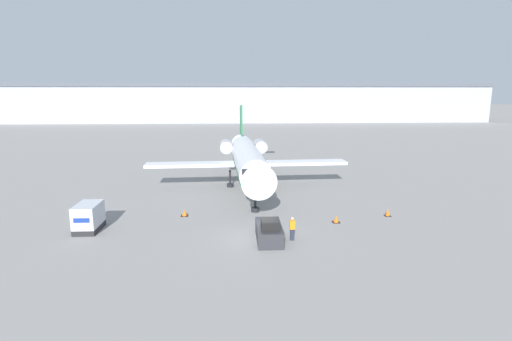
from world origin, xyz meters
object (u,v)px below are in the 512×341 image
(traffic_cone_right, at_px, (336,219))
(airplane_main, at_px, (247,158))
(luggage_cart, at_px, (89,217))
(pushback_tug, at_px, (269,231))
(traffic_cone_mid, at_px, (388,213))
(worker_near_tug, at_px, (292,228))
(traffic_cone_left, at_px, (184,213))

(traffic_cone_right, bearing_deg, airplane_main, 119.41)
(luggage_cart, distance_m, traffic_cone_right, 20.79)
(pushback_tug, relative_size, traffic_cone_right, 6.65)
(luggage_cart, relative_size, traffic_cone_mid, 4.54)
(airplane_main, height_order, traffic_cone_mid, airplane_main)
(pushback_tug, bearing_deg, worker_near_tug, -3.01)
(pushback_tug, distance_m, traffic_cone_left, 9.68)
(worker_near_tug, xyz_separation_m, traffic_cone_right, (4.42, 3.98, -0.69))
(pushback_tug, relative_size, traffic_cone_mid, 6.33)
(luggage_cart, relative_size, traffic_cone_right, 4.76)
(pushback_tug, xyz_separation_m, traffic_cone_left, (-7.23, 6.41, -0.43))
(worker_near_tug, distance_m, traffic_cone_left, 11.13)
(worker_near_tug, height_order, traffic_cone_left, worker_near_tug)
(pushback_tug, xyz_separation_m, worker_near_tug, (1.77, -0.09, 0.27))
(luggage_cart, relative_size, traffic_cone_left, 4.72)
(pushback_tug, distance_m, traffic_cone_right, 7.32)
(airplane_main, distance_m, pushback_tug, 17.17)
(traffic_cone_left, bearing_deg, traffic_cone_right, -10.67)
(worker_near_tug, height_order, traffic_cone_right, worker_near_tug)
(pushback_tug, xyz_separation_m, traffic_cone_mid, (11.36, 5.43, -0.40))
(pushback_tug, bearing_deg, airplane_main, 93.84)
(airplane_main, xyz_separation_m, traffic_cone_mid, (12.49, -11.45, -3.31))
(airplane_main, bearing_deg, worker_near_tug, -80.30)
(traffic_cone_left, bearing_deg, worker_near_tug, -35.86)
(worker_near_tug, height_order, traffic_cone_mid, worker_near_tug)
(luggage_cart, bearing_deg, traffic_cone_right, 2.59)
(traffic_cone_right, bearing_deg, worker_near_tug, -138.03)
(traffic_cone_left, distance_m, traffic_cone_right, 13.66)
(traffic_cone_right, xyz_separation_m, traffic_cone_mid, (5.17, 1.55, 0.03))
(traffic_cone_left, distance_m, traffic_cone_mid, 18.62)
(traffic_cone_left, xyz_separation_m, traffic_cone_right, (13.42, -2.53, 0.01))
(worker_near_tug, relative_size, traffic_cone_right, 2.92)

